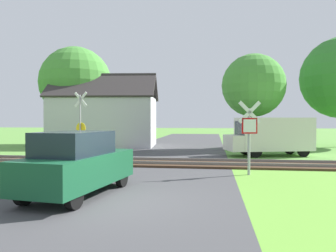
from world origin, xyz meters
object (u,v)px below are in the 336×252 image
Objects in this scene: tree_left at (76,83)px; crossing_sign_far at (80,122)px; stop_sign_near at (249,132)px; tree_right at (253,86)px; parked_car at (78,163)px; house at (105,120)px; mail_truck at (271,135)px.

crossing_sign_far is at bearing -64.80° from tree_left.
stop_sign_near is 12.01m from tree_right.
tree_right is 1.64× the size of parked_car.
house is 2.10× the size of parked_car.
stop_sign_near is 0.76× the size of crossing_sign_far.
stop_sign_near is 7.32m from mail_truck.
tree_right reaches higher than crossing_sign_far.
house is (-10.07, 12.76, 0.46)m from stop_sign_near.
house is 4.45m from tree_left.
tree_right is at bearing 75.11° from parked_car.
crossing_sign_far is 0.71× the size of mail_truck.
crossing_sign_far is 0.42× the size of house.
parked_car is (-5.08, -4.14, -0.77)m from stop_sign_near.
tree_right is at bearing -11.69° from house.
stop_sign_near is at bearing -97.37° from tree_right.
house is at bearing 113.74° from crossing_sign_far.
stop_sign_near is at bearing 47.02° from parked_car.
house is at bearing 174.02° from tree_right.
mail_truck is at bearing -24.21° from tree_left.
house reaches higher than stop_sign_near.
parked_car is (4.99, -16.90, -1.22)m from house.
stop_sign_near is 10.12m from crossing_sign_far.
parked_car is at bearing 26.92° from stop_sign_near.
parked_car is at bearing -66.14° from tree_left.
stop_sign_near is 0.32× the size of house.
stop_sign_near is 0.41× the size of tree_right.
parked_car is at bearing -79.28° from house.
house is 1.28× the size of tree_right.
tree_left is (-4.17, 8.86, 3.28)m from crossing_sign_far.
mail_truck is (14.98, -6.74, -4.06)m from tree_left.
stop_sign_near is 0.34× the size of tree_left.
mail_truck is at bearing -83.89° from tree_right.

